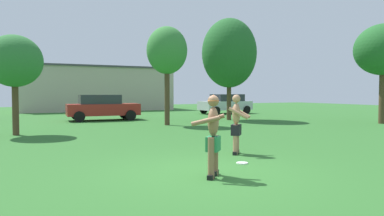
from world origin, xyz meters
name	(u,v)px	position (x,y,z in m)	size (l,w,h in m)	color
ground_plane	(206,173)	(0.00, 0.00, 0.00)	(80.00, 80.00, 0.00)	#2D6628
player_with_cap	(213,132)	(-0.04, -0.36, 0.91)	(0.83, 0.74, 1.67)	black
player_in_black	(236,123)	(1.85, 1.65, 0.88)	(0.78, 0.78, 1.66)	black
frisbee	(242,163)	(1.25, 0.49, 0.01)	(0.28, 0.28, 0.03)	white
car_red_mid_lot	(102,107)	(0.91, 15.21, 0.82)	(4.37, 2.18, 1.58)	maroon
car_silver_far_end	(226,103)	(11.39, 17.74, 0.82)	(4.42, 2.29, 1.58)	silver
outbuilding_behind_lot	(97,89)	(3.03, 28.22, 2.11)	(14.36, 6.26, 4.20)	#B2A893
tree_left_field	(14,62)	(-3.77, 9.17, 2.96)	(2.17, 2.17, 4.02)	#4C3823
tree_right_field	(167,51)	(3.33, 10.52, 3.88)	(2.13, 2.13, 5.17)	#4C3823
tree_behind_players	(384,50)	(14.37, 6.13, 4.04)	(3.09, 3.09, 5.49)	#4C3823
tree_near_building	(229,53)	(8.11, 12.02, 4.16)	(3.40, 3.40, 6.32)	#4C3823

